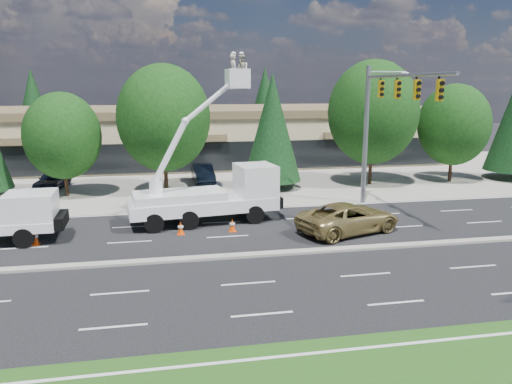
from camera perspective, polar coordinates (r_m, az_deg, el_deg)
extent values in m
plane|color=black|center=(23.30, -2.23, -7.43)|extent=(140.00, 140.00, 0.00)
cube|color=gray|center=(42.56, -6.23, 1.55)|extent=(140.00, 22.00, 0.01)
cube|color=gray|center=(23.28, -2.24, -7.29)|extent=(120.00, 0.55, 0.12)
cube|color=tan|center=(52.08, -7.18, 6.25)|extent=(50.00, 15.00, 5.00)
cube|color=brown|center=(51.88, -7.26, 9.17)|extent=(50.40, 15.40, 0.70)
cube|color=black|center=(44.73, -6.52, 4.01)|extent=(48.00, 0.12, 2.60)
cylinder|color=#332114|center=(37.92, -20.88, 1.33)|extent=(0.28, 0.28, 2.38)
ellipsoid|color=black|center=(37.51, -21.24, 6.00)|extent=(5.29, 5.29, 6.09)
cylinder|color=#332114|center=(37.25, -10.27, 2.26)|extent=(0.28, 0.28, 3.02)
ellipsoid|color=black|center=(36.79, -10.50, 8.31)|extent=(6.71, 6.71, 7.72)
cylinder|color=#332114|center=(38.34, 1.83, 1.04)|extent=(0.26, 0.26, 0.80)
cone|color=black|center=(37.75, 1.88, 7.39)|extent=(4.40, 4.40, 8.04)
cylinder|color=#332114|center=(40.61, 12.95, 3.05)|extent=(0.28, 0.28, 3.15)
ellipsoid|color=black|center=(40.18, 13.23, 8.85)|extent=(7.01, 7.01, 8.06)
cylinder|color=#332114|center=(43.91, 21.35, 2.81)|extent=(0.28, 0.28, 2.57)
ellipsoid|color=black|center=(43.54, 21.69, 7.15)|extent=(5.70, 5.70, 6.56)
cylinder|color=#332114|center=(65.83, -23.71, 4.72)|extent=(0.26, 0.26, 0.80)
cone|color=black|center=(65.46, -24.08, 8.88)|extent=(4.92, 4.92, 8.99)
cylinder|color=#332114|center=(64.15, -11.40, 5.33)|extent=(0.26, 0.26, 0.80)
cone|color=black|center=(63.78, -11.58, 9.51)|extent=(4.80, 4.80, 8.77)
cylinder|color=#332114|center=(65.49, 0.99, 5.71)|extent=(0.26, 0.26, 0.80)
cone|color=black|center=(65.11, 1.01, 10.06)|extent=(5.08, 5.08, 9.28)
cylinder|color=#332114|center=(68.91, 10.86, 5.82)|extent=(0.26, 0.26, 0.80)
cone|color=black|center=(68.56, 11.03, 9.85)|extent=(4.97, 4.97, 9.07)
cylinder|color=gray|center=(33.77, 12.42, 6.28)|extent=(0.32, 0.32, 9.00)
cylinder|color=gray|center=(29.08, 16.68, 12.65)|extent=(0.20, 10.00, 0.20)
cylinder|color=gray|center=(34.15, 14.80, 13.12)|extent=(2.60, 0.12, 0.12)
cube|color=gold|center=(31.78, 14.10, 11.36)|extent=(0.32, 0.22, 1.05)
cube|color=gold|center=(29.79, 15.88, 11.23)|extent=(0.32, 0.22, 1.05)
cube|color=gold|center=(27.83, 17.92, 11.07)|extent=(0.32, 0.22, 1.05)
cube|color=gold|center=(25.92, 20.26, 10.86)|extent=(0.32, 0.22, 1.05)
cube|color=white|center=(27.59, -24.34, -1.75)|extent=(2.47, 2.42, 1.63)
cube|color=black|center=(27.41, -22.93, -1.25)|extent=(0.16, 2.07, 1.09)
cube|color=white|center=(28.81, -6.05, -1.45)|extent=(8.73, 3.69, 0.74)
cube|color=white|center=(29.40, -0.06, 1.12)|extent=(2.44, 2.75, 2.12)
cube|color=black|center=(29.63, 1.40, 1.51)|extent=(0.38, 2.11, 1.27)
cube|color=white|center=(28.42, -8.78, -0.51)|extent=(5.36, 3.11, 0.53)
cylinder|color=white|center=(28.11, -11.36, 0.47)|extent=(0.74, 0.74, 0.85)
cube|color=white|center=(28.53, -2.11, 12.83)|extent=(1.28, 1.10, 1.14)
imported|color=beige|center=(28.47, -2.58, 13.68)|extent=(0.52, 0.72, 1.82)
imported|color=beige|center=(28.61, -1.66, 13.68)|extent=(0.81, 0.97, 1.82)
ellipsoid|color=white|center=(28.51, -2.60, 15.55)|extent=(0.27, 0.27, 0.19)
ellipsoid|color=white|center=(28.64, -1.67, 15.54)|extent=(0.27, 0.27, 0.19)
cube|color=#F04807|center=(27.33, -23.87, -5.48)|extent=(0.40, 0.40, 0.03)
cone|color=#F04807|center=(27.23, -23.93, -4.81)|extent=(0.36, 0.36, 0.70)
cylinder|color=white|center=(27.21, -23.94, -4.67)|extent=(0.29, 0.29, 0.10)
cube|color=#F04807|center=(26.95, -8.58, -4.78)|extent=(0.40, 0.40, 0.03)
cone|color=#F04807|center=(26.85, -8.61, -4.10)|extent=(0.36, 0.36, 0.70)
cylinder|color=white|center=(26.83, -8.61, -3.95)|extent=(0.29, 0.29, 0.10)
cube|color=#F04807|center=(27.22, -2.71, -4.48)|extent=(0.40, 0.40, 0.03)
cone|color=#F04807|center=(27.13, -2.72, -3.80)|extent=(0.36, 0.36, 0.70)
cylinder|color=white|center=(27.11, -2.72, -3.66)|extent=(0.29, 0.29, 0.10)
cube|color=#F04807|center=(28.42, 10.93, -3.97)|extent=(0.40, 0.40, 0.03)
cone|color=#F04807|center=(28.33, 10.96, -3.32)|extent=(0.36, 0.36, 0.70)
cylinder|color=white|center=(28.32, 10.96, -3.18)|extent=(0.29, 0.29, 0.10)
imported|color=#A48E4F|center=(27.29, 10.57, -2.91)|extent=(6.35, 4.42, 1.61)
imported|color=black|center=(41.06, -22.27, 1.30)|extent=(2.53, 4.37, 1.40)
imported|color=black|center=(40.85, -6.07, 2.14)|extent=(1.71, 4.47, 1.45)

